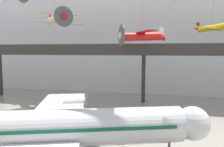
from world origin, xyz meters
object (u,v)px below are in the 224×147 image
(airliner_silver_main, at_px, (33,130))
(suspended_plane_red_highwing, at_px, (142,36))
(suspended_plane_cream_biplane, at_px, (56,20))
(suspended_plane_yellow_lowwing, at_px, (212,28))

(airliner_silver_main, xyz_separation_m, suspended_plane_red_highwing, (6.62, 21.47, 8.55))
(suspended_plane_cream_biplane, xyz_separation_m, suspended_plane_yellow_lowwing, (27.38, 4.03, -1.69))
(suspended_plane_red_highwing, bearing_deg, airliner_silver_main, 44.86)
(suspended_plane_cream_biplane, bearing_deg, suspended_plane_yellow_lowwing, 51.51)
(suspended_plane_cream_biplane, bearing_deg, suspended_plane_red_highwing, 39.36)
(airliner_silver_main, bearing_deg, suspended_plane_cream_biplane, 93.47)
(suspended_plane_yellow_lowwing, bearing_deg, airliner_silver_main, -91.15)
(suspended_plane_cream_biplane, relative_size, suspended_plane_yellow_lowwing, 0.86)
(suspended_plane_red_highwing, distance_m, suspended_plane_cream_biplane, 16.08)
(suspended_plane_cream_biplane, distance_m, suspended_plane_yellow_lowwing, 27.73)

